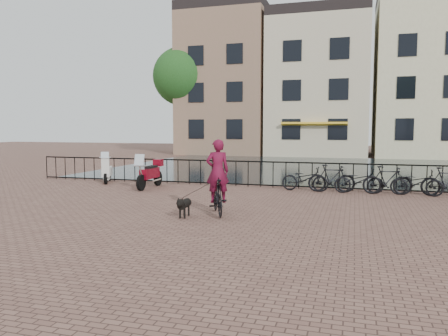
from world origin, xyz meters
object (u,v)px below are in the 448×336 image
(dog, at_px, (184,207))
(motorcycle, at_px, (150,170))
(scooter, at_px, (107,166))
(cyclist, at_px, (218,181))

(dog, xyz_separation_m, motorcycle, (-3.32, 4.71, 0.42))
(dog, distance_m, motorcycle, 5.78)
(scooter, bearing_deg, cyclist, -62.95)
(motorcycle, relative_size, scooter, 1.28)
(scooter, bearing_deg, motorcycle, -46.93)
(dog, distance_m, scooter, 8.17)
(cyclist, xyz_separation_m, motorcycle, (-4.06, 4.15, -0.20))
(dog, bearing_deg, cyclist, 32.51)
(dog, relative_size, scooter, 0.55)
(dog, height_order, scooter, scooter)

